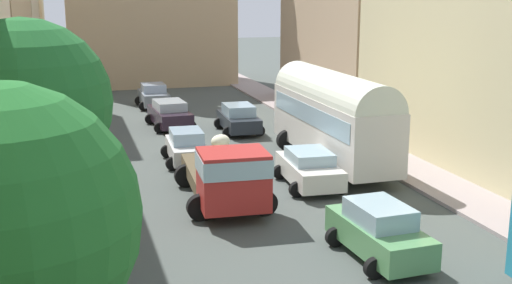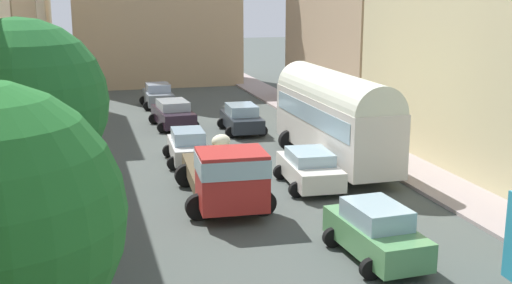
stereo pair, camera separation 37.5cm
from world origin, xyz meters
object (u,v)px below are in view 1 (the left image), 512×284
object	(u,v)px
parked_bus_1	(332,113)
car_3	(379,231)
car_0	(187,147)
car_4	(309,168)
car_1	(170,114)
cargo_truck_1	(227,174)
pedestrian_1	(34,240)
car_5	(239,119)
car_2	(154,96)
pedestrian_0	(60,193)

from	to	relation	value
parked_bus_1	car_3	xyz separation A→B (m)	(-2.82, -10.25, -1.52)
car_0	car_4	xyz separation A→B (m)	(4.04, -4.97, -0.00)
car_1	car_4	distance (m)	13.44
cargo_truck_1	car_1	distance (m)	14.54
car_0	pedestrian_1	distance (m)	12.45
car_1	car_4	xyz separation A→B (m)	(3.56, -12.96, -0.03)
cargo_truck_1	car_0	xyz separation A→B (m)	(-0.28, 6.55, -0.50)
car_3	car_5	xyz separation A→B (m)	(0.50, 17.86, -0.05)
car_0	car_2	distance (m)	14.80
car_4	car_3	bearing A→B (deg)	-94.79
car_2	car_0	bearing A→B (deg)	-91.80
car_2	car_4	size ratio (longest dim) A/B	0.89
cargo_truck_1	car_0	world-z (taller)	cargo_truck_1
car_2	car_3	size ratio (longest dim) A/B	0.91
parked_bus_1	car_4	size ratio (longest dim) A/B	2.33
pedestrian_0	parked_bus_1	bearing A→B (deg)	21.22
car_1	parked_bus_1	bearing A→B (deg)	-59.90
car_2	pedestrian_0	size ratio (longest dim) A/B	1.98
cargo_truck_1	car_1	size ratio (longest dim) A/B	1.53
car_5	car_0	bearing A→B (deg)	-124.94
car_0	pedestrian_1	world-z (taller)	pedestrian_1
car_0	car_4	size ratio (longest dim) A/B	0.91
car_4	car_5	world-z (taller)	car_5
car_5	pedestrian_0	bearing A→B (deg)	-127.69
car_2	car_5	bearing A→B (deg)	-69.27
car_0	car_4	distance (m)	6.41
parked_bus_1	cargo_truck_1	distance (m)	7.60
car_4	car_5	bearing A→B (deg)	90.60
car_2	car_3	bearing A→B (deg)	-83.73
car_0	car_2	xyz separation A→B (m)	(0.46, 14.80, 0.04)
car_2	car_3	distance (m)	27.19
pedestrian_1	car_1	bearing A→B (deg)	70.61
car_4	pedestrian_1	bearing A→B (deg)	-150.12
pedestrian_1	car_0	bearing A→B (deg)	60.45
car_2	pedestrian_0	bearing A→B (deg)	-105.54
car_0	cargo_truck_1	bearing A→B (deg)	-87.54
car_5	pedestrian_0	size ratio (longest dim) A/B	2.18
car_5	pedestrian_0	xyz separation A→B (m)	(-9.40, -12.17, 0.27)
parked_bus_1	car_2	xyz separation A→B (m)	(-5.79, 16.78, -1.55)
car_0	car_5	bearing A→B (deg)	55.06
parked_bus_1	car_1	world-z (taller)	parked_bus_1
car_4	pedestrian_1	distance (m)	11.75
car_4	car_2	bearing A→B (deg)	100.26
car_4	parked_bus_1	bearing A→B (deg)	53.48
parked_bus_1	car_3	size ratio (longest dim) A/B	2.39
car_4	pedestrian_0	size ratio (longest dim) A/B	2.23
car_1	car_5	world-z (taller)	same
cargo_truck_1	pedestrian_1	size ratio (longest dim) A/B	3.60
car_0	pedestrian_1	xyz separation A→B (m)	(-6.14, -10.82, 0.33)
pedestrian_0	car_4	bearing A→B (deg)	9.32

